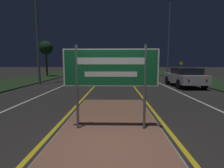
{
  "coord_description": "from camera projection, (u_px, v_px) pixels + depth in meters",
  "views": [
    {
      "loc": [
        0.12,
        -3.59,
        1.85
      ],
      "look_at": [
        0.0,
        2.44,
        1.13
      ],
      "focal_mm": 28.0,
      "sensor_mm": 36.0,
      "label": 1
    }
  ],
  "objects": [
    {
      "name": "car_approaching_0",
      "position": [
        85.0,
        74.0,
        17.03
      ],
      "size": [
        2.02,
        4.27,
        1.49
      ],
      "color": "#B7B7BC",
      "rests_on": "ground_plane"
    },
    {
      "name": "roadside_palm_left",
      "position": [
        46.0,
        48.0,
        23.36
      ],
      "size": [
        1.8,
        1.8,
        4.72
      ],
      "color": "#4C3823",
      "rests_on": "verge_left"
    },
    {
      "name": "lane_line_white_left",
      "position": [
        89.0,
        74.0,
        28.69
      ],
      "size": [
        0.12,
        70.0,
        0.01
      ],
      "color": "silver",
      "rests_on": "ground_plane"
    },
    {
      "name": "car_receding_2",
      "position": [
        144.0,
        69.0,
        34.01
      ],
      "size": [
        1.97,
        4.1,
        1.32
      ],
      "color": "#B7B7BC",
      "rests_on": "ground_plane"
    },
    {
      "name": "edge_line_white_right",
      "position": [
        159.0,
        75.0,
        28.46
      ],
      "size": [
        0.1,
        70.0,
        0.01
      ],
      "color": "silver",
      "rests_on": "ground_plane"
    },
    {
      "name": "warning_sign",
      "position": [
        181.0,
        67.0,
        25.51
      ],
      "size": [
        0.6,
        0.06,
        2.04
      ],
      "color": "#56565B",
      "rests_on": "verge_right"
    },
    {
      "name": "verge_left",
      "position": [
        45.0,
        77.0,
        23.83
      ],
      "size": [
        5.0,
        100.0,
        0.08
      ],
      "color": "#1E3319",
      "rests_on": "ground_plane"
    },
    {
      "name": "lane_line_white_right",
      "position": [
        141.0,
        75.0,
        28.52
      ],
      "size": [
        0.12,
        70.0,
        0.01
      ],
      "color": "silver",
      "rests_on": "ground_plane"
    },
    {
      "name": "centre_line_yellow_left",
      "position": [
        105.0,
        75.0,
        28.64
      ],
      "size": [
        0.12,
        70.0,
        0.01
      ],
      "color": "gold",
      "rests_on": "ground_plane"
    },
    {
      "name": "highway_sign",
      "position": [
        111.0,
        71.0,
        4.51
      ],
      "size": [
        2.47,
        0.07,
        2.22
      ],
      "color": "#56565B",
      "rests_on": "median_island"
    },
    {
      "name": "verge_right",
      "position": [
        185.0,
        77.0,
        23.44
      ],
      "size": [
        5.0,
        100.0,
        0.08
      ],
      "color": "#1E3319",
      "rests_on": "ground_plane"
    },
    {
      "name": "streetlight_left_near",
      "position": [
        36.0,
        10.0,
        14.65
      ],
      "size": [
        0.59,
        0.59,
        9.23
      ],
      "color": "#56565B",
      "rests_on": "ground_plane"
    },
    {
      "name": "ground_plane",
      "position": [
        110.0,
        149.0,
        3.79
      ],
      "size": [
        160.0,
        160.0,
        0.0
      ],
      "primitive_type": "plane",
      "color": "#282623"
    },
    {
      "name": "median_island",
      "position": [
        111.0,
        130.0,
        4.71
      ],
      "size": [
        2.8,
        7.55,
        0.1
      ],
      "color": "#999993",
      "rests_on": "ground_plane"
    },
    {
      "name": "car_approaching_1",
      "position": [
        81.0,
        70.0,
        28.78
      ],
      "size": [
        1.94,
        4.24,
        1.41
      ],
      "color": "black",
      "rests_on": "ground_plane"
    },
    {
      "name": "car_receding_1",
      "position": [
        132.0,
        71.0,
        24.26
      ],
      "size": [
        1.92,
        4.56,
        1.46
      ],
      "color": "#B7B7BC",
      "rests_on": "ground_plane"
    },
    {
      "name": "streetlight_right_near",
      "position": [
        170.0,
        18.0,
        21.12
      ],
      "size": [
        0.63,
        0.63,
        10.51
      ],
      "color": "#56565B",
      "rests_on": "ground_plane"
    },
    {
      "name": "car_receding_0",
      "position": [
        185.0,
        77.0,
        13.76
      ],
      "size": [
        2.03,
        4.58,
        1.47
      ],
      "color": "#B7B7BC",
      "rests_on": "ground_plane"
    },
    {
      "name": "car_receding_3",
      "position": [
        136.0,
        67.0,
        46.15
      ],
      "size": [
        1.9,
        4.55,
        1.43
      ],
      "color": "maroon",
      "rests_on": "ground_plane"
    },
    {
      "name": "edge_line_white_left",
      "position": [
        71.0,
        74.0,
        28.75
      ],
      "size": [
        0.1,
        70.0,
        0.01
      ],
      "color": "silver",
      "rests_on": "ground_plane"
    },
    {
      "name": "centre_line_yellow_right",
      "position": [
        125.0,
        75.0,
        28.57
      ],
      "size": [
        0.12,
        70.0,
        0.01
      ],
      "color": "gold",
      "rests_on": "ground_plane"
    }
  ]
}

